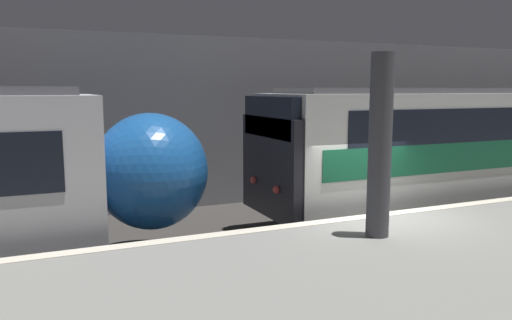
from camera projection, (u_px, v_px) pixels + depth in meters
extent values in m
plane|color=#33302D|center=(376.00, 262.00, 10.76)|extent=(120.00, 120.00, 0.00)
cube|color=slate|center=(465.00, 276.00, 8.48)|extent=(40.00, 4.86, 1.07)
cube|color=beige|center=(382.00, 215.00, 10.47)|extent=(40.00, 0.30, 0.01)
cube|color=gray|center=(256.00, 121.00, 16.29)|extent=(50.00, 0.15, 5.30)
cylinder|color=#47474C|center=(380.00, 146.00, 8.76)|extent=(0.41, 0.41, 3.25)
ellipsoid|color=#195199|center=(151.00, 171.00, 10.70)|extent=(2.42, 2.68, 2.49)
sphere|color=#F2EFCC|center=(194.00, 188.00, 11.14)|extent=(0.20, 0.20, 0.20)
cube|color=black|center=(270.00, 167.00, 11.84)|extent=(0.25, 2.85, 2.38)
cube|color=black|center=(271.00, 117.00, 11.67)|extent=(0.25, 2.56, 0.95)
sphere|color=#EA4C42|center=(276.00, 190.00, 11.24)|extent=(0.18, 0.18, 0.18)
sphere|color=#EA4C42|center=(254.00, 180.00, 12.43)|extent=(0.18, 0.18, 0.18)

